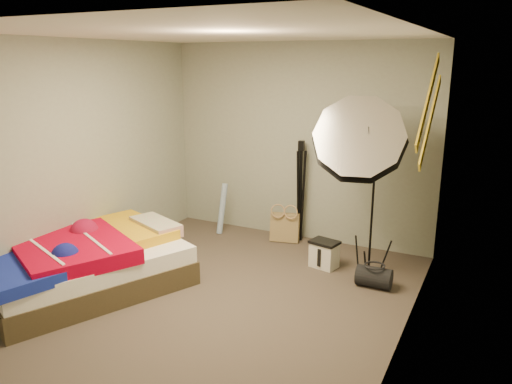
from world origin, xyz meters
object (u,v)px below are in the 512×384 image
Objects in this scene: tote_bag at (285,227)px; bed at (86,262)px; duffel_bag at (374,277)px; wrapping_roll at (222,209)px; camera_tripod at (301,184)px; camera_case at (324,255)px; photo_umbrella at (359,142)px.

tote_bag is 0.16× the size of bed.
wrapping_roll is at bearing 161.66° from duffel_bag.
duffel_bag is (1.36, -0.82, -0.08)m from tote_bag.
duffel_bag is 0.27× the size of camera_tripod.
camera_case is 0.14× the size of photo_umbrella.
camera_case is at bearing 38.79° from bed.
camera_case is 0.81× the size of duffel_bag.
tote_bag is 0.54× the size of wrapping_roll.
photo_umbrella is (0.34, -0.03, 1.32)m from camera_case.
duffel_bag is 0.17× the size of photo_umbrella.
camera_tripod is at bearing 27.22° from tote_bag.
tote_bag is 0.28× the size of camera_tripod.
duffel_bag is at bearing -9.67° from camera_case.
camera_case is 0.22× the size of camera_tripod.
wrapping_roll is at bearing 165.40° from photo_umbrella.
wrapping_roll is 1.92× the size of duffel_bag.
photo_umbrella is (1.96, -0.51, 1.13)m from wrapping_roll.
camera_tripod is at bearing 58.34° from bed.
camera_tripod is (1.42, 2.30, 0.47)m from bed.
duffel_bag is 1.41m from photo_umbrella.
bed is at bearing -133.29° from tote_bag.
tote_bag is 0.60m from camera_tripod.
bed is (-1.27, -2.18, 0.09)m from tote_bag.
tote_bag is at bearing 150.99° from photo_umbrella.
wrapping_roll is 2.13m from bed.
wrapping_roll is 0.33× the size of photo_umbrella.
tote_bag is 0.93m from camera_case.
wrapping_roll is 2.38m from duffel_bag.
tote_bag is 1.60m from duffel_bag.
camera_tripod is (-0.58, 0.70, 0.60)m from camera_case.
tote_bag is 0.90m from wrapping_roll.
tote_bag is 1.77m from photo_umbrella.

